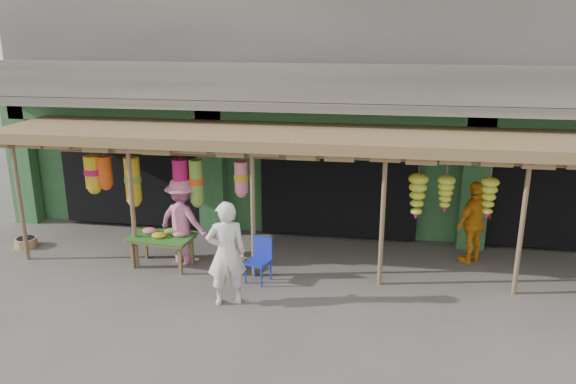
% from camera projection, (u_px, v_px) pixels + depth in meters
% --- Properties ---
extents(ground, '(80.00, 80.00, 0.00)m').
position_uv_depth(ground, '(329.00, 276.00, 11.29)').
color(ground, '#514C47').
rests_on(ground, ground).
extents(building, '(16.40, 6.80, 7.00)m').
position_uv_depth(building, '(349.00, 83.00, 14.93)').
color(building, gray).
rests_on(building, ground).
extents(awning, '(14.00, 2.70, 2.79)m').
position_uv_depth(awning, '(328.00, 142.00, 11.34)').
color(awning, brown).
rests_on(awning, ground).
extents(flower_table, '(1.39, 0.92, 0.79)m').
position_uv_depth(flower_table, '(162.00, 237.00, 11.60)').
color(flower_table, brown).
rests_on(flower_table, ground).
extents(blue_chair, '(0.53, 0.54, 0.88)m').
position_uv_depth(blue_chair, '(260.00, 257.00, 10.98)').
color(blue_chair, '#192AA7').
rests_on(blue_chair, ground).
extents(basket_left, '(0.58, 0.58, 0.20)m').
position_uv_depth(basket_left, '(26.00, 242.00, 12.77)').
color(basket_left, olive).
rests_on(basket_left, ground).
extents(basket_mid, '(0.59, 0.59, 0.18)m').
position_uv_depth(basket_mid, '(231.00, 267.00, 11.48)').
color(basket_mid, '#9B8245').
rests_on(basket_mid, ground).
extents(basket_right, '(0.61, 0.61, 0.23)m').
position_uv_depth(basket_right, '(233.00, 263.00, 11.61)').
color(basket_right, '#9E7849').
rests_on(basket_right, ground).
extents(person_front, '(0.82, 0.68, 1.93)m').
position_uv_depth(person_front, '(226.00, 253.00, 9.93)').
color(person_front, white).
rests_on(person_front, ground).
extents(person_vendor, '(1.05, 1.04, 1.77)m').
position_uv_depth(person_vendor, '(474.00, 222.00, 11.74)').
color(person_vendor, orange).
rests_on(person_vendor, ground).
extents(person_shopper, '(1.37, 1.06, 1.87)m').
position_uv_depth(person_shopper, '(183.00, 221.00, 11.70)').
color(person_shopper, '#C86A8E').
rests_on(person_shopper, ground).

